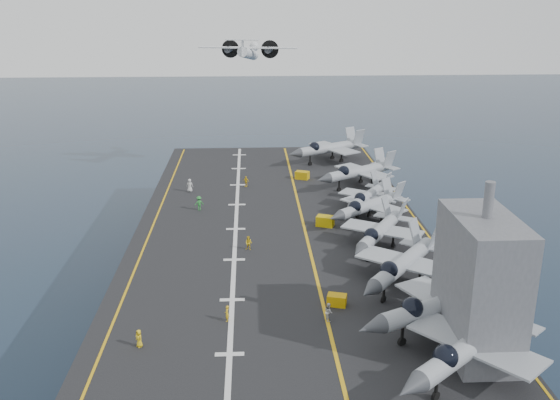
{
  "coord_description": "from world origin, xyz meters",
  "views": [
    {
      "loc": [
        -4.02,
        -76.36,
        39.37
      ],
      "look_at": [
        0.0,
        4.0,
        13.0
      ],
      "focal_mm": 40.0,
      "sensor_mm": 36.0,
      "label": 1
    }
  ],
  "objects_px": {
    "island_superstructure": "(481,269)",
    "tow_cart_a": "(337,300)",
    "transport_plane": "(248,54)",
    "fighter_jet_0": "(471,345)"
  },
  "relations": [
    {
      "from": "island_superstructure",
      "to": "tow_cart_a",
      "type": "bearing_deg",
      "value": 141.86
    },
    {
      "from": "island_superstructure",
      "to": "transport_plane",
      "type": "bearing_deg",
      "value": 101.48
    },
    {
      "from": "tow_cart_a",
      "to": "transport_plane",
      "type": "relative_size",
      "value": 0.09
    },
    {
      "from": "fighter_jet_0",
      "to": "transport_plane",
      "type": "distance_m",
      "value": 100.14
    },
    {
      "from": "island_superstructure",
      "to": "fighter_jet_0",
      "type": "bearing_deg",
      "value": -114.5
    },
    {
      "from": "island_superstructure",
      "to": "transport_plane",
      "type": "xyz_separation_m",
      "value": [
        -19.01,
        93.58,
        9.47
      ]
    },
    {
      "from": "tow_cart_a",
      "to": "transport_plane",
      "type": "height_order",
      "value": "transport_plane"
    },
    {
      "from": "island_superstructure",
      "to": "fighter_jet_0",
      "type": "relative_size",
      "value": 0.77
    },
    {
      "from": "transport_plane",
      "to": "tow_cart_a",
      "type": "bearing_deg",
      "value": -84.41
    },
    {
      "from": "fighter_jet_0",
      "to": "tow_cart_a",
      "type": "distance_m",
      "value": 15.43
    }
  ]
}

